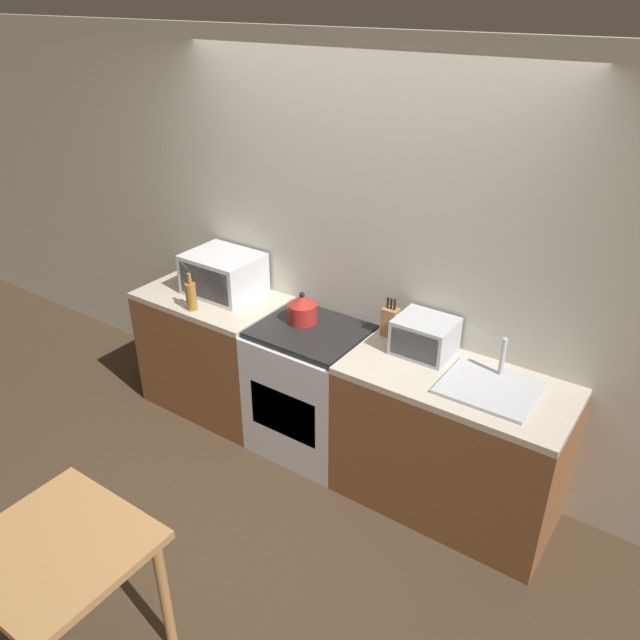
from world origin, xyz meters
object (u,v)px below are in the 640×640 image
(stove_range, at_px, (311,389))
(bottle, at_px, (191,296))
(kettle, at_px, (302,309))
(dining_table, at_px, (60,565))
(microwave, at_px, (223,274))
(toaster_oven, at_px, (424,336))

(stove_range, distance_m, bottle, 1.00)
(kettle, bearing_deg, stove_range, -27.81)
(bottle, bearing_deg, dining_table, -63.26)
(stove_range, distance_m, microwave, 1.00)
(stove_range, relative_size, kettle, 4.34)
(stove_range, height_order, microwave, microwave)
(bottle, xyz_separation_m, toaster_oven, (1.51, 0.37, 0.01))
(toaster_oven, bearing_deg, dining_table, -108.29)
(microwave, distance_m, toaster_oven, 1.51)
(microwave, xyz_separation_m, dining_table, (0.84, -1.98, -0.42))
(dining_table, bearing_deg, bottle, 116.74)
(stove_range, xyz_separation_m, kettle, (-0.10, 0.05, 0.54))
(microwave, relative_size, dining_table, 0.66)
(stove_range, height_order, bottle, bottle)
(kettle, relative_size, toaster_oven, 0.63)
(kettle, distance_m, toaster_oven, 0.81)
(microwave, relative_size, bottle, 1.90)
(stove_range, bearing_deg, bottle, -164.40)
(stove_range, distance_m, kettle, 0.55)
(kettle, bearing_deg, microwave, 176.97)
(microwave, distance_m, bottle, 0.32)
(stove_range, height_order, kettle, kettle)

